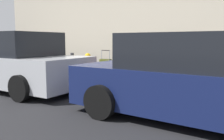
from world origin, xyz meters
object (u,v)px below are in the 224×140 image
(fire_hydrant, at_px, (88,65))
(parked_car_silver_1, at_px, (16,63))
(suitcase_black_1, at_px, (159,75))
(suitcase_olive_5, at_px, (106,69))
(suitcase_red_2, at_px, (147,70))
(bollard_post, at_px, (72,65))
(suitcase_teal_4, at_px, (118,71))
(parked_car_navy_0, at_px, (187,79))
(suitcase_maroon_0, at_px, (175,77))
(suitcase_navy_3, at_px, (133,70))

(fire_hydrant, bearing_deg, parked_car_silver_1, 67.53)
(suitcase_black_1, relative_size, suitcase_olive_5, 0.85)
(suitcase_red_2, xyz_separation_m, bollard_post, (2.86, 0.23, 0.03))
(bollard_post, bearing_deg, fire_hydrant, -166.02)
(suitcase_red_2, height_order, suitcase_teal_4, suitcase_red_2)
(suitcase_olive_5, xyz_separation_m, fire_hydrant, (0.82, -0.07, 0.10))
(bollard_post, xyz_separation_m, parked_car_navy_0, (-4.75, 2.09, 0.17))
(suitcase_red_2, distance_m, parked_car_silver_1, 3.94)
(suitcase_red_2, distance_m, parked_car_navy_0, 3.00)
(bollard_post, bearing_deg, suitcase_black_1, -178.19)
(suitcase_maroon_0, distance_m, parked_car_silver_1, 4.66)
(suitcase_maroon_0, distance_m, bollard_post, 3.79)
(suitcase_teal_4, xyz_separation_m, bollard_post, (1.90, 0.09, 0.10))
(fire_hydrant, bearing_deg, suitcase_teal_4, 177.14)
(suitcase_olive_5, distance_m, parked_car_silver_1, 2.80)
(suitcase_black_1, height_order, parked_car_silver_1, parked_car_silver_1)
(suitcase_navy_3, height_order, parked_car_navy_0, parked_car_navy_0)
(fire_hydrant, bearing_deg, suitcase_maroon_0, 178.71)
(bollard_post, distance_m, parked_car_navy_0, 5.19)
(suitcase_navy_3, distance_m, parked_car_silver_1, 3.57)
(suitcase_teal_4, xyz_separation_m, suitcase_olive_5, (0.47, 0.00, 0.02))
(suitcase_olive_5, relative_size, parked_car_navy_0, 0.23)
(fire_hydrant, height_order, parked_car_silver_1, parked_car_silver_1)
(suitcase_maroon_0, xyz_separation_m, suitcase_red_2, (0.93, -0.15, 0.12))
(suitcase_navy_3, bearing_deg, fire_hydrant, 2.07)
(suitcase_red_2, distance_m, suitcase_teal_4, 0.97)
(suitcase_olive_5, bearing_deg, suitcase_black_1, -179.28)
(suitcase_teal_4, height_order, parked_car_navy_0, parked_car_navy_0)
(suitcase_red_2, relative_size, parked_car_navy_0, 0.26)
(suitcase_navy_3, xyz_separation_m, parked_car_silver_1, (2.71, 2.30, 0.29))
(suitcase_red_2, relative_size, suitcase_olive_5, 1.10)
(suitcase_black_1, xyz_separation_m, suitcase_navy_3, (0.92, -0.11, 0.06))
(fire_hydrant, height_order, bollard_post, fire_hydrant)
(suitcase_maroon_0, xyz_separation_m, parked_car_navy_0, (-0.96, 2.17, 0.33))
(suitcase_olive_5, height_order, fire_hydrant, suitcase_olive_5)
(suitcase_teal_4, height_order, bollard_post, bollard_post)
(suitcase_teal_4, bearing_deg, suitcase_maroon_0, 179.79)
(suitcase_teal_4, bearing_deg, suitcase_red_2, -171.46)
(suitcase_navy_3, distance_m, bollard_post, 2.40)
(suitcase_black_1, xyz_separation_m, suitcase_red_2, (0.46, -0.12, 0.10))
(suitcase_maroon_0, distance_m, parked_car_navy_0, 2.39)
(suitcase_navy_3, bearing_deg, parked_car_navy_0, 135.65)
(suitcase_maroon_0, distance_m, suitcase_navy_3, 1.41)
(parked_car_navy_0, bearing_deg, bollard_post, -23.74)
(suitcase_maroon_0, height_order, suitcase_olive_5, suitcase_olive_5)
(suitcase_black_1, relative_size, fire_hydrant, 0.99)
(suitcase_teal_4, distance_m, bollard_post, 1.90)
(suitcase_maroon_0, height_order, suitcase_black_1, suitcase_black_1)
(parked_car_silver_1, bearing_deg, suitcase_maroon_0, -152.22)
(suitcase_red_2, bearing_deg, parked_car_navy_0, 129.22)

